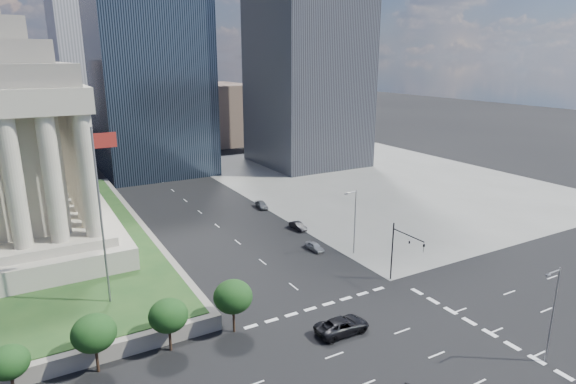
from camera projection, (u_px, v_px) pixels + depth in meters
ground at (145, 168)px, 129.64m from camera, size 500.00×500.00×0.00m
sidewalk_ne at (373, 179)px, 118.00m from camera, size 68.00×90.00×0.03m
flagpole at (102, 208)px, 52.09m from camera, size 2.52×0.24×20.00m
midrise_glass at (148, 52)px, 118.29m from camera, size 26.00×26.00×60.00m
building_filler_ne at (214, 113)px, 167.26m from camera, size 20.00×30.00×20.00m
building_filler_nw at (8, 111)px, 136.72m from camera, size 24.00×30.00×28.00m
traffic_signal_ne at (402, 247)px, 61.90m from camera, size 0.30×5.74×8.00m
street_lamp_south at (552, 310)px, 45.69m from camera, size 2.13×0.22×10.00m
street_lamp_north at (354, 218)px, 71.65m from camera, size 2.13×0.22×10.00m
pickup_truck at (342, 326)px, 51.97m from camera, size 2.94×6.19×1.71m
parked_sedan_near at (315, 246)px, 74.31m from camera, size 3.78×1.73×1.26m
parked_sedan_mid at (298, 226)px, 83.22m from camera, size 3.97×1.60×1.28m
parked_sedan_far at (262, 205)px, 95.01m from camera, size 2.36×4.46×1.45m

